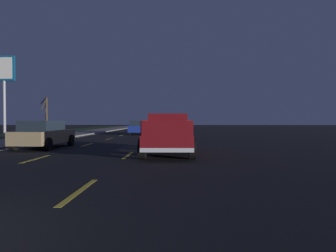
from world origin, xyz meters
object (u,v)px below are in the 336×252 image
object	(u,v)px
sedan_tan	(44,134)
gas_price_sign	(4,76)
pickup_truck	(168,134)
sedan_blue	(138,127)
bare_tree_far	(46,114)

from	to	relation	value
sedan_tan	gas_price_sign	xyz separation A→B (m)	(9.09, 7.70, 4.67)
pickup_truck	gas_price_sign	world-z (taller)	gas_price_sign
sedan_tan	gas_price_sign	world-z (taller)	gas_price_sign
pickup_truck	sedan_blue	size ratio (longest dim) A/B	1.23
sedan_tan	pickup_truck	bearing A→B (deg)	-108.70
sedan_tan	bare_tree_far	xyz separation A→B (m)	(18.83, 8.36, 1.52)
sedan_tan	bare_tree_far	size ratio (longest dim) A/B	0.98
bare_tree_far	pickup_truck	bearing A→B (deg)	-144.09
sedan_blue	gas_price_sign	world-z (taller)	gas_price_sign
pickup_truck	sedan_blue	xyz separation A→B (m)	(18.54, 3.74, -0.13)
sedan_blue	sedan_tan	distance (m)	16.50
pickup_truck	bare_tree_far	distance (m)	26.20
gas_price_sign	bare_tree_far	xyz separation A→B (m)	(9.74, 0.66, -3.14)
pickup_truck	bare_tree_far	world-z (taller)	bare_tree_far
pickup_truck	sedan_tan	xyz separation A→B (m)	(2.37, 6.99, -0.13)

